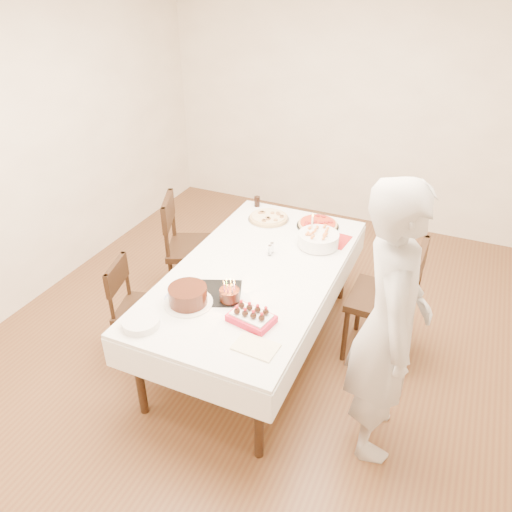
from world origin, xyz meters
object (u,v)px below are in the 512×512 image
at_px(chair_right_savory, 382,300).
at_px(pizza_white, 269,218).
at_px(pasta_bowl, 318,239).
at_px(taper_candle, 312,227).
at_px(birthday_cake, 229,291).
at_px(layer_cake, 188,296).
at_px(chair_left_dessert, 144,310).
at_px(strawberry_box, 251,317).
at_px(chair_left_savory, 195,248).
at_px(person, 389,326).
at_px(dining_table, 256,310).
at_px(cola_glass, 257,201).
at_px(pizza_pepperoni, 318,224).

bearing_deg(chair_right_savory, pizza_white, 159.85).
relative_size(pasta_bowl, taper_candle, 1.27).
height_order(chair_right_savory, birthday_cake, chair_right_savory).
height_order(pizza_white, pasta_bowl, pasta_bowl).
height_order(pizza_white, layer_cake, layer_cake).
relative_size(chair_left_dessert, strawberry_box, 2.93).
height_order(chair_right_savory, chair_left_savory, chair_right_savory).
distance_m(chair_right_savory, birthday_cake, 1.23).
distance_m(person, strawberry_box, 0.85).
bearing_deg(dining_table, chair_left_savory, 150.41).
relative_size(chair_left_savory, taper_candle, 3.91).
xyz_separation_m(chair_left_dessert, taper_candle, (1.00, 0.98, 0.46)).
relative_size(pizza_white, taper_candle, 1.43).
xyz_separation_m(chair_right_savory, strawberry_box, (-0.68, -0.91, 0.27)).
xyz_separation_m(chair_right_savory, pizza_white, (-1.12, 0.44, 0.26)).
bearing_deg(layer_cake, taper_candle, 67.17).
xyz_separation_m(dining_table, pizza_white, (-0.23, 0.78, 0.40)).
xyz_separation_m(taper_candle, layer_cake, (-0.48, -1.14, -0.06)).
bearing_deg(cola_glass, layer_cake, -83.11).
xyz_separation_m(chair_right_savory, person, (0.16, -0.82, 0.41)).
height_order(pasta_bowl, birthday_cake, birthday_cake).
distance_m(chair_left_dessert, layer_cake, 0.68).
bearing_deg(pizza_pepperoni, chair_left_dessert, -128.10).
height_order(pizza_white, strawberry_box, strawberry_box).
relative_size(chair_left_savory, pasta_bowl, 3.08).
relative_size(dining_table, pizza_pepperoni, 5.91).
xyz_separation_m(pasta_bowl, taper_candle, (-0.07, 0.05, 0.07)).
distance_m(chair_left_savory, strawberry_box, 1.48).
xyz_separation_m(chair_left_savory, person, (1.86, -0.93, 0.42)).
xyz_separation_m(chair_left_dessert, pasta_bowl, (1.08, 0.93, 0.39)).
height_order(pasta_bowl, layer_cake, layer_cake).
bearing_deg(taper_candle, person, -52.13).
bearing_deg(pasta_bowl, pizza_white, 154.56).
distance_m(chair_left_dessert, pasta_bowl, 1.47).
distance_m(dining_table, strawberry_box, 0.74).
distance_m(pizza_white, strawberry_box, 1.42).
height_order(chair_left_savory, strawberry_box, chair_left_savory).
bearing_deg(pasta_bowl, layer_cake, -116.95).
relative_size(cola_glass, layer_cake, 0.30).
relative_size(layer_cake, birthday_cake, 2.31).
distance_m(chair_left_dessert, strawberry_box, 1.07).
height_order(pizza_pepperoni, cola_glass, cola_glass).
height_order(chair_right_savory, pizza_pepperoni, chair_right_savory).
height_order(pizza_white, birthday_cake, birthday_cake).
distance_m(chair_left_savory, chair_left_dessert, 0.87).
height_order(pizza_pepperoni, birthday_cake, birthday_cake).
bearing_deg(cola_glass, chair_left_savory, -124.72).
height_order(person, pasta_bowl, person).
bearing_deg(strawberry_box, layer_cake, 179.96).
bearing_deg(chair_left_savory, strawberry_box, 111.31).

